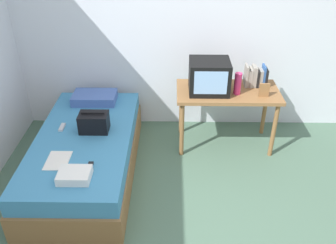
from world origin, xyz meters
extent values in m
plane|color=#4C6B56|center=(0.00, 0.00, 0.00)|extent=(8.00, 8.00, 0.00)
cube|color=silver|center=(0.00, 2.00, 1.30)|extent=(5.20, 0.10, 2.60)
cube|color=olive|center=(-0.97, 0.86, 0.15)|extent=(1.00, 2.00, 0.31)
cube|color=teal|center=(-0.97, 0.86, 0.40)|extent=(0.97, 1.94, 0.18)
cube|color=olive|center=(0.58, 1.45, 0.70)|extent=(1.16, 0.60, 0.04)
cylinder|color=olive|center=(0.06, 1.21, 0.34)|extent=(0.05, 0.05, 0.68)
cylinder|color=olive|center=(1.10, 1.21, 0.34)|extent=(0.05, 0.05, 0.68)
cylinder|color=olive|center=(0.06, 1.69, 0.34)|extent=(0.05, 0.05, 0.68)
cylinder|color=olive|center=(1.10, 1.69, 0.34)|extent=(0.05, 0.05, 0.68)
cube|color=black|center=(0.35, 1.44, 0.90)|extent=(0.44, 0.38, 0.36)
cube|color=#8CB2E0|center=(0.35, 1.24, 0.91)|extent=(0.35, 0.01, 0.26)
cylinder|color=#E53372|center=(0.66, 1.37, 0.85)|extent=(0.08, 0.08, 0.25)
cube|color=gray|center=(0.79, 1.59, 0.85)|extent=(0.02, 0.16, 0.25)
cube|color=gray|center=(0.81, 1.59, 0.82)|extent=(0.02, 0.14, 0.19)
cube|color=gray|center=(0.84, 1.59, 0.83)|extent=(0.02, 0.16, 0.21)
cube|color=gray|center=(0.87, 1.59, 0.84)|extent=(0.02, 0.15, 0.24)
cube|color=gray|center=(0.89, 1.59, 0.84)|extent=(0.02, 0.15, 0.24)
cube|color=black|center=(0.92, 1.59, 0.82)|extent=(0.03, 0.15, 0.20)
cube|color=gray|center=(0.95, 1.59, 0.82)|extent=(0.04, 0.13, 0.20)
cube|color=#2D5699|center=(0.99, 1.59, 0.85)|extent=(0.02, 0.15, 0.25)
cube|color=black|center=(1.01, 1.59, 0.83)|extent=(0.03, 0.16, 0.21)
cube|color=olive|center=(0.94, 1.31, 0.80)|extent=(0.11, 0.02, 0.15)
cube|color=#4766AD|center=(-0.99, 1.60, 0.54)|extent=(0.51, 0.32, 0.10)
cube|color=black|center=(-0.87, 0.96, 0.59)|extent=(0.30, 0.20, 0.20)
cylinder|color=black|center=(-0.87, 0.96, 0.70)|extent=(0.24, 0.02, 0.02)
cube|color=white|center=(-1.11, 0.43, 0.49)|extent=(0.21, 0.29, 0.01)
cube|color=black|center=(-0.80, 0.32, 0.50)|extent=(0.04, 0.16, 0.02)
cube|color=#B7B7BC|center=(-1.23, 1.00, 0.50)|extent=(0.04, 0.14, 0.02)
cube|color=white|center=(-0.89, 0.18, 0.53)|extent=(0.28, 0.22, 0.08)
camera|label=1|loc=(-0.05, -2.23, 2.55)|focal=38.60mm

